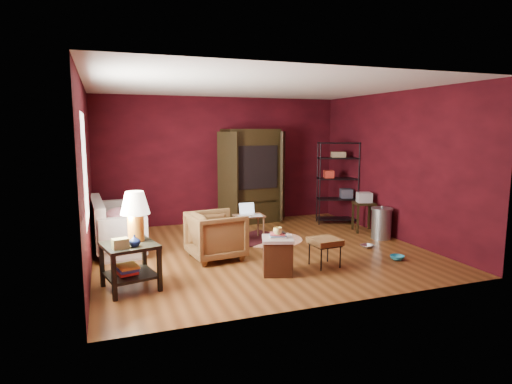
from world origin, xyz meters
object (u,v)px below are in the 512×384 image
laptop_desk (249,218)px  tv_armoire (251,174)px  sofa (115,228)px  wire_shelving (338,179)px  hamper (278,255)px  armchair (216,233)px  side_table (132,231)px

laptop_desk → tv_armoire: bearing=69.6°
sofa → tv_armoire: (2.98, 1.24, 0.73)m
sofa → wire_shelving: (4.76, 0.46, 0.63)m
hamper → laptop_desk: bearing=83.2°
sofa → armchair: bearing=-134.5°
wire_shelving → hamper: bearing=-114.7°
wire_shelving → armchair: bearing=-133.7°
tv_armoire → wire_shelving: 1.95m
wire_shelving → sofa: bearing=-155.4°
armchair → side_table: size_ratio=0.66×
armchair → tv_armoire: 2.91m
armchair → wire_shelving: wire_shelving is taller
hamper → tv_armoire: bearing=77.1°
armchair → side_table: bearing=115.7°
tv_armoire → side_table: bearing=-136.0°
side_table → laptop_desk: bearing=39.0°
laptop_desk → wire_shelving: 2.51m
sofa → armchair: size_ratio=2.19×
armchair → side_table: side_table is taller
laptop_desk → wire_shelving: wire_shelving is taller
laptop_desk → tv_armoire: 1.72m
tv_armoire → wire_shelving: (1.78, -0.78, -0.10)m
armchair → tv_armoire: (1.45, 2.44, 0.67)m
sofa → armchair: 1.95m
hamper → laptop_desk: (0.24, 1.99, 0.14)m
side_table → tv_armoire: size_ratio=0.61×
tv_armoire → wire_shelving: size_ratio=1.16×
side_table → wire_shelving: (4.58, 2.52, 0.23)m
armchair → hamper: 1.23m
side_table → wire_shelving: 5.24m
armchair → laptop_desk: bearing=-49.5°
armchair → wire_shelving: 3.68m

